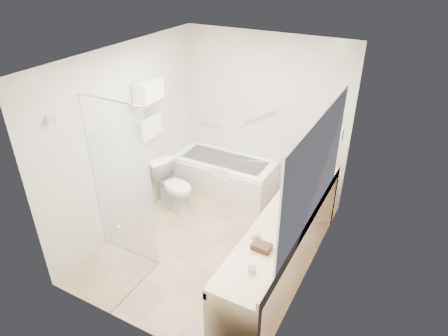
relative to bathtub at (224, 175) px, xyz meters
The scene contains 25 objects.
floor 1.36m from the bathtub, 68.05° to the right, with size 3.20×3.20×0.00m, color #9A795F.
ceiling 2.59m from the bathtub, 68.05° to the right, with size 2.60×3.20×0.10m, color white.
wall_back 1.15m from the bathtub, 35.84° to the left, with size 2.60×0.10×2.50m, color beige.
wall_front 3.04m from the bathtub, 80.02° to the right, with size 2.60×0.10×2.50m, color beige.
wall_left 1.77m from the bathtub, 122.86° to the right, with size 0.10×3.20×2.50m, color beige.
wall_right 2.39m from the bathtub, 34.55° to the right, with size 0.10×3.20×2.50m, color beige.
bathtub is the anchor object (origin of this frame).
grab_bar_short 0.87m from the bathtub, 144.55° to the left, with size 0.03×0.03×0.40m, color silver.
grab_bar_long 1.12m from the bathtub, 35.51° to the left, with size 0.03×0.03×0.60m, color silver.
shower_enclosure 2.31m from the bathtub, 93.47° to the right, with size 0.96×0.91×2.11m.
towel_shelf 1.85m from the bathtub, 127.02° to the right, with size 0.24×0.55×0.81m.
vanity_counter 2.09m from the bathtub, 42.35° to the right, with size 0.55×2.70×0.95m.
sink 1.92m from the bathtub, 32.47° to the right, with size 0.40×0.52×0.14m, color white.
faucet 2.07m from the bathtub, 30.20° to the right, with size 0.03×0.03×0.14m, color silver.
mirror 2.60m from the bathtub, 37.82° to the right, with size 0.02×2.00×1.20m, color #A6AAB2.
hairdryer_unit 2.12m from the bathtub, ahead, with size 0.08×0.10×0.18m, color white.
toilet 0.90m from the bathtub, 120.25° to the right, with size 0.40×0.71×0.70m, color white.
amenity_basket 2.57m from the bathtub, 53.08° to the right, with size 0.19×0.13×0.06m, color #412B17.
soap_bottle_a 2.84m from the bathtub, 56.36° to the right, with size 0.06×0.13×0.06m, color white.
soap_bottle_b 2.38m from the bathtub, 53.61° to the right, with size 0.11×0.13×0.11m, color white.
water_bottle_left 1.58m from the bathtub, ahead, with size 0.06×0.06×0.20m.
water_bottle_mid 1.61m from the bathtub, 14.96° to the right, with size 0.06×0.06×0.18m.
water_bottle_right 1.55m from the bathtub, ahead, with size 0.07×0.07×0.22m.
drinking_glass_near 1.98m from the bathtub, 35.21° to the right, with size 0.07×0.07×0.09m, color silver.
drinking_glass_far 1.63m from the bathtub, 17.90° to the right, with size 0.07×0.07×0.09m, color silver.
Camera 1 is at (2.14, -3.67, 3.55)m, focal length 32.00 mm.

